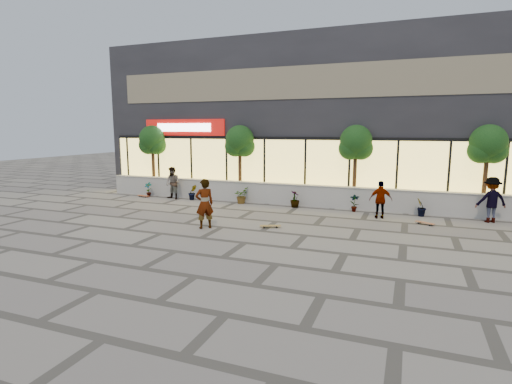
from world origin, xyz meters
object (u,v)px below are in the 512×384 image
(skater_center, at_px, (205,204))
(skater_right_near, at_px, (381,200))
(skateboard_left, at_px, (143,196))
(tree_west, at_px, (152,142))
(tree_midwest, at_px, (240,143))
(skater_right_far, at_px, (491,200))
(skateboard_right_near, at_px, (425,223))
(skateboard_center, at_px, (270,226))
(tree_mideast, at_px, (356,145))
(tree_east, at_px, (488,146))
(skater_left, at_px, (173,183))

(skater_center, height_order, skater_right_near, skater_center)
(skateboard_left, bearing_deg, tree_west, 114.36)
(skater_center, bearing_deg, tree_midwest, -121.41)
(skater_right_far, distance_m, skateboard_left, 16.76)
(tree_west, bearing_deg, skateboard_right_near, -10.83)
(skateboard_center, bearing_deg, skater_right_far, 3.87)
(tree_west, xyz_separation_m, tree_mideast, (11.50, 0.00, 0.00))
(skateboard_left, bearing_deg, skater_center, -25.62)
(tree_mideast, height_order, skateboard_right_near, tree_mideast)
(tree_east, height_order, skateboard_left, tree_east)
(tree_midwest, distance_m, skater_right_near, 8.04)
(skater_right_near, distance_m, skateboard_right_near, 1.95)
(skater_right_far, bearing_deg, tree_west, -23.42)
(tree_midwest, height_order, skateboard_center, tree_midwest)
(tree_mideast, xyz_separation_m, skater_center, (-4.66, -6.43, -2.04))
(skateboard_right_near, bearing_deg, tree_midwest, -166.82)
(tree_west, height_order, tree_midwest, same)
(tree_midwest, bearing_deg, skateboard_right_near, -17.05)
(tree_west, distance_m, skater_right_near, 13.28)
(skater_center, relative_size, skateboard_right_near, 2.49)
(tree_west, bearing_deg, tree_east, 0.00)
(tree_west, relative_size, skater_right_far, 2.14)
(tree_east, distance_m, skateboard_left, 16.98)
(skateboard_center, bearing_deg, tree_east, 11.53)
(tree_midwest, xyz_separation_m, skateboard_left, (-5.16, -1.50, -2.91))
(tree_mideast, xyz_separation_m, skater_right_near, (1.39, -2.28, -2.19))
(skater_center, distance_m, skater_right_far, 11.41)
(skater_center, height_order, skateboard_center, skater_center)
(tree_mideast, xyz_separation_m, tree_east, (5.50, 0.00, 0.00))
(tree_east, height_order, skater_center, tree_east)
(tree_east, xyz_separation_m, skateboard_center, (-7.87, -5.48, -2.91))
(tree_midwest, bearing_deg, skater_right_far, -6.90)
(tree_mideast, bearing_deg, skateboard_right_near, -41.81)
(skateboard_right_near, bearing_deg, tree_east, 79.99)
(tree_mideast, xyz_separation_m, skateboard_center, (-2.37, -5.48, -2.91))
(skater_right_far, bearing_deg, skateboard_right_near, 11.07)
(tree_mideast, bearing_deg, skater_center, -125.94)
(tree_west, relative_size, skater_right_near, 2.46)
(skater_center, bearing_deg, skater_left, -90.43)
(skater_right_far, distance_m, skateboard_center, 8.97)
(skater_right_near, distance_m, skateboard_left, 12.60)
(skateboard_right_near, bearing_deg, skater_center, -124.79)
(skater_left, height_order, skateboard_left, skater_left)
(skater_right_far, bearing_deg, skater_center, 7.44)
(tree_midwest, bearing_deg, skater_left, -157.07)
(skater_right_near, distance_m, skateboard_center, 4.99)
(skater_right_far, xyz_separation_m, skateboard_left, (-16.73, -0.10, -0.84))
(tree_midwest, distance_m, skater_right_far, 11.84)
(tree_west, distance_m, skateboard_center, 11.04)
(tree_east, height_order, skateboard_center, tree_east)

